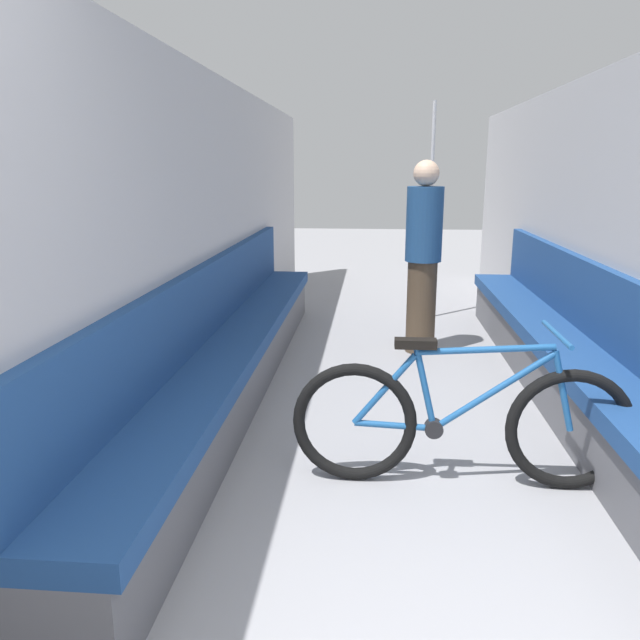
# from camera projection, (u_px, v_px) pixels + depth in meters

# --- Properties ---
(wall_left) EXTENTS (0.10, 9.50, 2.19)m
(wall_left) POSITION_uv_depth(u_px,v_px,m) (197.00, 236.00, 4.19)
(wall_left) COLOR #B2B2B7
(wall_left) RESTS_ON ground
(wall_right) EXTENTS (0.10, 9.50, 2.19)m
(wall_right) POSITION_uv_depth(u_px,v_px,m) (618.00, 240.00, 3.96)
(wall_right) COLOR #B2B2B7
(wall_right) RESTS_ON ground
(bench_seat_row_left) EXTENTS (0.43, 5.08, 0.92)m
(bench_seat_row_left) POSITION_uv_depth(u_px,v_px,m) (233.00, 352.00, 4.28)
(bench_seat_row_left) COLOR #5B5B60
(bench_seat_row_left) RESTS_ON ground
(bench_seat_row_right) EXTENTS (0.43, 5.08, 0.92)m
(bench_seat_row_right) POSITION_uv_depth(u_px,v_px,m) (571.00, 361.00, 4.09)
(bench_seat_row_right) COLOR #5B5B60
(bench_seat_row_right) RESTS_ON ground
(bicycle) EXTENTS (1.66, 0.46, 0.80)m
(bicycle) POSITION_uv_depth(u_px,v_px,m) (460.00, 422.00, 3.05)
(bicycle) COLOR black
(bicycle) RESTS_ON ground
(grab_pole_near) EXTENTS (0.08, 0.08, 2.17)m
(grab_pole_near) POSITION_uv_depth(u_px,v_px,m) (430.00, 216.00, 6.28)
(grab_pole_near) COLOR gray
(grab_pole_near) RESTS_ON ground
(passenger_standing) EXTENTS (0.30, 0.30, 1.60)m
(passenger_standing) POSITION_uv_depth(u_px,v_px,m) (423.00, 256.00, 5.17)
(passenger_standing) COLOR #473828
(passenger_standing) RESTS_ON ground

